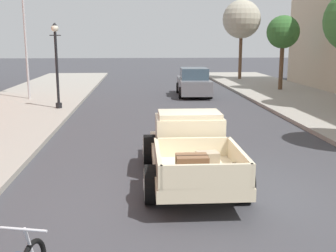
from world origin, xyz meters
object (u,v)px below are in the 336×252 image
street_tree_farthest (242,19)px  hotrod_truck_cream (189,147)px  street_lamp_far (56,59)px  car_background_grey (194,83)px  street_tree_third (283,33)px

street_tree_farthest → hotrod_truck_cream: bearing=-106.3°
street_lamp_far → street_tree_farthest: 18.65m
car_background_grey → street_tree_third: size_ratio=0.95×
street_tree_third → street_tree_farthest: size_ratio=0.74×
street_lamp_far → street_tree_farthest: street_tree_farthest is taller
hotrod_truck_cream → street_tree_third: size_ratio=1.08×
hotrod_truck_cream → car_background_grey: bearing=82.1°
street_lamp_far → street_tree_farthest: size_ratio=0.62×
hotrod_truck_cream → street_tree_farthest: size_ratio=0.80×
hotrod_truck_cream → street_tree_third: 18.40m
hotrod_truck_cream → street_tree_farthest: bearing=73.7°
street_lamp_far → street_tree_third: street_tree_third is taller
street_tree_third → street_tree_farthest: (-0.78, 7.60, 1.15)m
hotrod_truck_cream → street_tree_third: bearing=64.5°
hotrod_truck_cream → car_background_grey: size_ratio=1.14×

